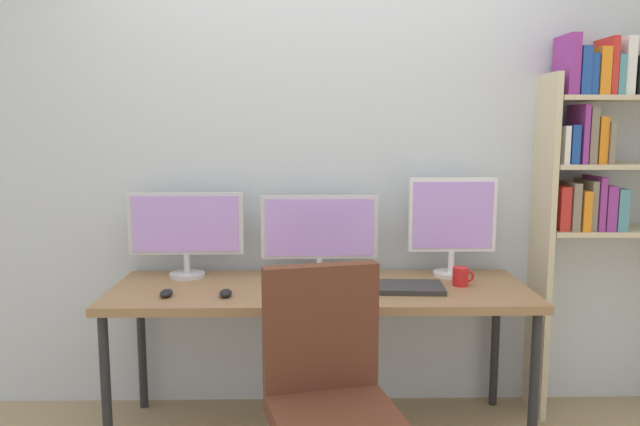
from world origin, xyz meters
name	(u,v)px	position (x,y,z in m)	size (l,w,h in m)	color
wall_back	(319,164)	(0.00, 1.02, 1.30)	(4.39, 0.10, 2.60)	silver
desk	(320,298)	(0.00, 0.60, 0.69)	(1.99, 0.68, 0.74)	#936D47
bookshelf	(610,168)	(1.48, 0.83, 1.29)	(0.83, 0.28, 1.95)	beige
monitor_left	(186,229)	(-0.68, 0.81, 0.99)	(0.58, 0.18, 0.43)	silver
monitor_center	(319,232)	(0.00, 0.81, 0.97)	(0.59, 0.18, 0.42)	silver
monitor_right	(452,221)	(0.68, 0.81, 1.02)	(0.44, 0.18, 0.50)	silver
keyboard_main	(321,298)	(0.00, 0.37, 0.75)	(0.40, 0.13, 0.02)	silver
mouse_left_side	(166,293)	(-0.70, 0.44, 0.76)	(0.06, 0.10, 0.03)	black
mouse_right_side	(226,293)	(-0.43, 0.44, 0.76)	(0.06, 0.10, 0.03)	black
laptop_closed	(409,287)	(0.42, 0.54, 0.75)	(0.32, 0.22, 0.02)	#2D2D2D
coffee_mug	(461,276)	(0.68, 0.61, 0.79)	(0.11, 0.08, 0.09)	red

